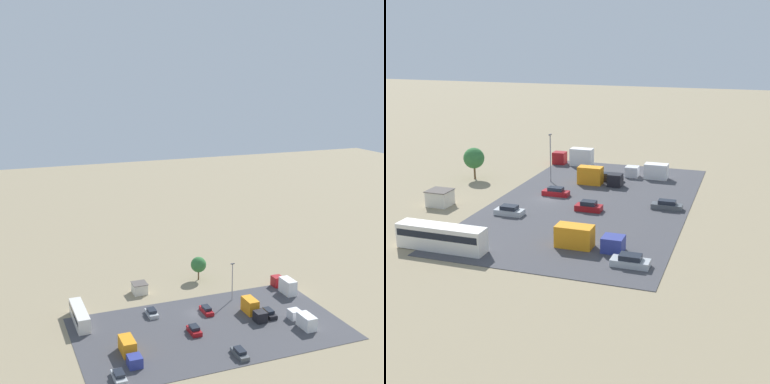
# 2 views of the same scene
# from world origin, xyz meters

# --- Properties ---
(ground_plane) EXTENTS (400.00, 400.00, 0.00)m
(ground_plane) POSITION_xyz_m (0.00, 0.00, 0.00)
(ground_plane) COLOR gray
(parking_lot_surface) EXTENTS (54.70, 30.84, 0.08)m
(parking_lot_surface) POSITION_xyz_m (0.00, 7.57, 0.04)
(parking_lot_surface) COLOR #424247
(parking_lot_surface) RESTS_ON ground
(shed_building) EXTENTS (3.46, 3.70, 2.54)m
(shed_building) POSITION_xyz_m (8.41, -15.12, 1.28)
(shed_building) COLOR silver
(shed_building) RESTS_ON ground
(bus) EXTENTS (2.58, 11.82, 3.19)m
(bus) POSITION_xyz_m (24.31, -4.80, 1.80)
(bus) COLOR silver
(bus) RESTS_ON ground
(parked_car_0) EXTENTS (1.97, 4.11, 1.57)m
(parked_car_0) POSITION_xyz_m (3.74, 8.22, 0.73)
(parked_car_0) COLOR maroon
(parked_car_0) RESTS_ON ground
(parked_car_1) EXTENTS (1.98, 4.62, 1.45)m
(parked_car_1) POSITION_xyz_m (21.80, 18.93, 0.69)
(parked_car_1) COLOR #ADB2B7
(parked_car_1) RESTS_ON ground
(parked_car_2) EXTENTS (1.99, 4.40, 1.44)m
(parked_car_2) POSITION_xyz_m (9.32, -2.58, 0.68)
(parked_car_2) COLOR #ADB2B7
(parked_car_2) RESTS_ON ground
(parked_car_3) EXTENTS (1.80, 4.78, 1.45)m
(parked_car_3) POSITION_xyz_m (-0.80, 19.54, 0.68)
(parked_car_3) COLOR #4C5156
(parked_car_3) RESTS_ON ground
(parked_car_4) EXTENTS (1.74, 4.53, 1.47)m
(parked_car_4) POSITION_xyz_m (-2.16, 0.57, 0.69)
(parked_car_4) COLOR maroon
(parked_car_4) RESTS_ON ground
(parked_car_5) EXTENTS (1.84, 4.78, 1.54)m
(parked_car_5) POSITION_xyz_m (-13.96, 6.83, 0.72)
(parked_car_5) COLOR black
(parked_car_5) RESTS_ON ground
(parked_truck_0) EXTENTS (2.36, 8.06, 3.20)m
(parked_truck_0) POSITION_xyz_m (-11.00, 5.25, 1.55)
(parked_truck_0) COLOR black
(parked_truck_0) RESTS_ON ground
(parked_truck_1) EXTENTS (2.36, 8.46, 3.57)m
(parked_truck_1) POSITION_xyz_m (-24.06, -3.31, 1.72)
(parked_truck_1) COLOR maroon
(parked_truck_1) RESTS_ON ground
(parked_truck_2) EXTENTS (2.48, 8.84, 2.84)m
(parked_truck_2) POSITION_xyz_m (18.18, 12.24, 1.38)
(parked_truck_2) COLOR navy
(parked_truck_2) RESTS_ON ground
(parked_truck_3) EXTENTS (2.39, 7.99, 2.84)m
(parked_truck_3) POSITION_xyz_m (-18.45, 13.30, 1.38)
(parked_truck_3) COLOR silver
(parked_truck_3) RESTS_ON ground
(tree_near_shed) EXTENTS (3.89, 3.89, 5.97)m
(tree_near_shed) POSITION_xyz_m (-7.77, -17.83, 4.01)
(tree_near_shed) COLOR brown
(tree_near_shed) RESTS_ON ground
(light_pole_lot_centre) EXTENTS (0.90, 0.28, 8.89)m
(light_pole_lot_centre) POSITION_xyz_m (-10.24, -3.46, 4.96)
(light_pole_lot_centre) COLOR gray
(light_pole_lot_centre) RESTS_ON ground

